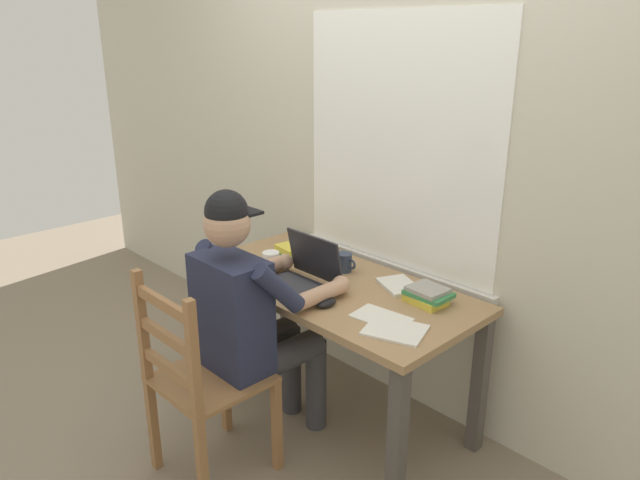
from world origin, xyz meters
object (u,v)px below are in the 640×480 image
object	(u,v)px
computer_mouse	(326,303)
book_stack_main	(427,295)
desk	(330,302)
wooden_chair	(200,381)
coffee_mug_white	(271,261)
laptop	(302,275)
book_stack_side	(293,252)
seated_person	(252,312)
coffee_mug_dark	(344,262)

from	to	relation	value
computer_mouse	book_stack_main	xyz separation A→B (m)	(0.28, 0.34, 0.02)
desk	book_stack_main	distance (m)	0.49
wooden_chair	coffee_mug_white	size ratio (longest dim) A/B	7.70
laptop	book_stack_side	world-z (taller)	laptop
seated_person	coffee_mug_dark	xyz separation A→B (m)	(0.01, 0.57, 0.08)
desk	coffee_mug_dark	bearing A→B (deg)	109.60
seated_person	wooden_chair	bearing A→B (deg)	-90.00
laptop	book_stack_main	size ratio (longest dim) A/B	1.74
laptop	book_stack_side	bearing A→B (deg)	144.76
seated_person	coffee_mug_dark	world-z (taller)	seated_person
coffee_mug_white	book_stack_side	xyz separation A→B (m)	(-0.06, 0.19, -0.02)
desk	seated_person	world-z (taller)	seated_person
laptop	computer_mouse	xyz separation A→B (m)	(0.23, -0.07, -0.04)
seated_person	coffee_mug_dark	distance (m)	0.57
laptop	computer_mouse	size ratio (longest dim) A/B	3.30
seated_person	book_stack_main	distance (m)	0.76
coffee_mug_white	laptop	bearing A→B (deg)	-5.92
desk	laptop	world-z (taller)	laptop
coffee_mug_white	book_stack_main	size ratio (longest dim) A/B	0.65
coffee_mug_dark	coffee_mug_white	bearing A→B (deg)	-136.92
desk	book_stack_main	world-z (taller)	book_stack_main
book_stack_main	wooden_chair	bearing A→B (deg)	-121.05
desk	seated_person	bearing A→B (deg)	-98.57
book_stack_main	seated_person	bearing A→B (deg)	-132.08
wooden_chair	coffee_mug_dark	bearing A→B (deg)	89.35
book_stack_side	laptop	bearing A→B (deg)	-35.24
coffee_mug_dark	laptop	bearing A→B (deg)	-92.36
coffee_mug_white	coffee_mug_dark	distance (m)	0.36
wooden_chair	desk	bearing A→B (deg)	84.86
computer_mouse	book_stack_side	size ratio (longest dim) A/B	0.55
desk	laptop	xyz separation A→B (m)	(-0.06, -0.12, 0.15)
seated_person	computer_mouse	xyz separation A→B (m)	(0.23, 0.22, 0.05)
book_stack_main	book_stack_side	xyz separation A→B (m)	(-0.82, -0.05, -0.01)
desk	book_stack_main	xyz separation A→B (m)	(0.44, 0.15, 0.13)
coffee_mug_dark	book_stack_side	xyz separation A→B (m)	(-0.32, -0.05, -0.02)
desk	seated_person	xyz separation A→B (m)	(-0.06, -0.42, 0.07)
computer_mouse	desk	bearing A→B (deg)	131.07
coffee_mug_dark	book_stack_main	bearing A→B (deg)	-0.34
coffee_mug_white	coffee_mug_dark	world-z (taller)	same
wooden_chair	book_stack_side	distance (m)	0.90
computer_mouse	coffee_mug_white	world-z (taller)	coffee_mug_white
desk	coffee_mug_dark	xyz separation A→B (m)	(-0.05, 0.15, 0.14)
computer_mouse	book_stack_side	bearing A→B (deg)	151.95
seated_person	laptop	bearing A→B (deg)	90.32
book_stack_side	coffee_mug_dark	bearing A→B (deg)	9.13
coffee_mug_white	book_stack_main	xyz separation A→B (m)	(0.76, 0.24, -0.01)
coffee_mug_dark	desk	bearing A→B (deg)	-70.40
desk	computer_mouse	bearing A→B (deg)	-48.93
book_stack_side	coffee_mug_white	bearing A→B (deg)	-72.85
desk	wooden_chair	xyz separation A→B (m)	(-0.06, -0.70, -0.15)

